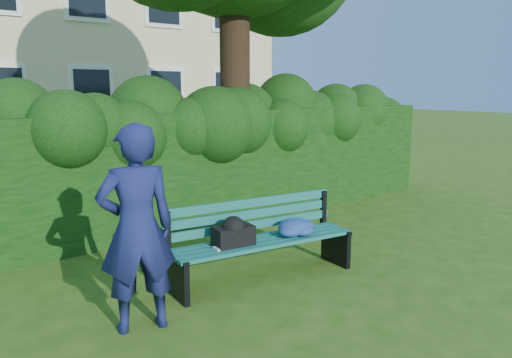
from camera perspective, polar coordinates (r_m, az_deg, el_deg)
ground at (r=6.49m, az=3.28°, el=-9.04°), size 80.00×80.00×0.00m
hedge at (r=8.01m, az=-7.01°, el=1.29°), size 10.00×1.00×1.80m
park_bench at (r=5.72m, az=1.01°, el=-6.47°), size 2.24×0.82×0.89m
man_reading at (r=4.53m, az=-13.49°, el=-5.55°), size 0.77×0.59×1.87m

